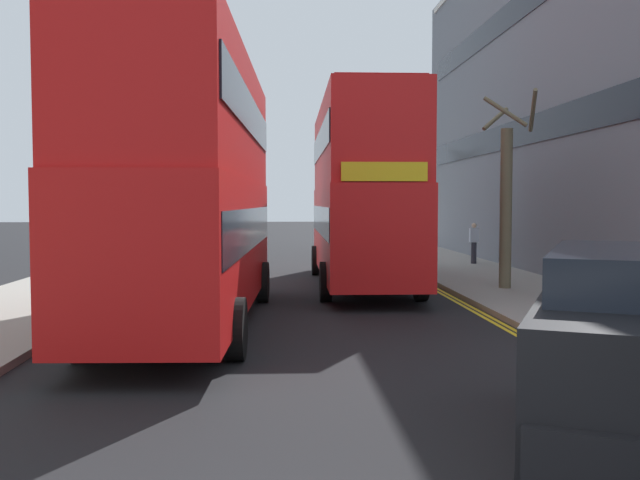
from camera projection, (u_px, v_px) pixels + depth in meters
name	position (u px, v px, depth m)	size (l,w,h in m)	color
sidewalk_right	(518.00, 290.00, 19.99)	(4.00, 80.00, 0.14)	gray
sidewalk_left	(55.00, 294.00, 19.19)	(4.00, 80.00, 0.14)	gray
kerb_line_outer	(465.00, 303.00, 17.88)	(0.10, 56.00, 0.01)	yellow
kerb_line_inner	(459.00, 303.00, 17.87)	(0.10, 56.00, 0.01)	yellow
double_decker_bus_away	(192.00, 181.00, 14.58)	(3.15, 10.90, 5.64)	red
double_decker_bus_oncoming	(361.00, 188.00, 21.46)	(2.95, 10.85, 5.64)	red
pedestrian_far	(474.00, 242.00, 27.90)	(0.34, 0.22, 1.62)	#2D2D38
street_tree_near	(507.00, 199.00, 19.86)	(1.73, 1.58, 5.55)	#6B6047
street_tree_mid	(381.00, 198.00, 41.82)	(1.90, 1.92, 5.74)	#6B6047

